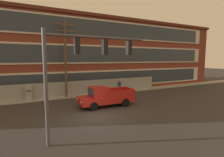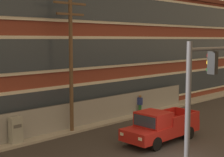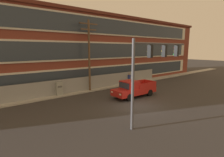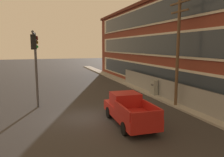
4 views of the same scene
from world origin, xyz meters
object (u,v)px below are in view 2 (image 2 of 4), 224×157
Objects in this scene: electrical_cabinet at (16,131)px; pedestrian_near_cabinet at (140,103)px; traffic_signal_mast at (215,82)px; pickup_truck_red at (160,127)px; utility_pole_near_corner at (71,58)px.

electrical_cabinet reaches higher than pedestrian_near_cabinet.
electrical_cabinet is 1.03× the size of pedestrian_near_cabinet.
traffic_signal_mast reaches higher than pickup_truck_red.
pedestrian_near_cabinet is at bearing 2.63° from utility_pole_near_corner.
pickup_truck_red is 7.66m from pedestrian_near_cabinet.
utility_pole_near_corner is (-2.58, 5.47, 4.13)m from pickup_truck_red.
pickup_truck_red is (4.18, 5.80, -3.66)m from traffic_signal_mast.
traffic_signal_mast is 0.68× the size of utility_pole_near_corner.
traffic_signal_mast is 15.24m from pedestrian_near_cabinet.
traffic_signal_mast is 11.39m from utility_pole_near_corner.
traffic_signal_mast is at bearing -125.75° from pickup_truck_red.
utility_pole_near_corner reaches higher than traffic_signal_mast.
electrical_cabinet is 11.68m from pedestrian_near_cabinet.
electrical_cabinet is (-6.69, 5.67, -0.07)m from pickup_truck_red.
traffic_signal_mast is at bearing -128.27° from pedestrian_near_cabinet.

